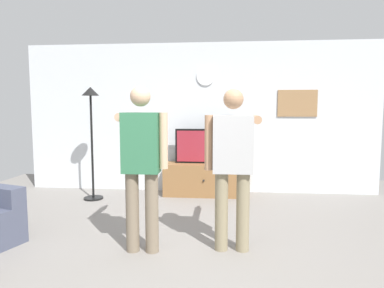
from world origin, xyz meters
name	(u,v)px	position (x,y,z in m)	size (l,w,h in m)	color
ground_plane	(177,258)	(0.00, 0.00, 0.00)	(8.40, 8.40, 0.00)	gray
back_wall	(199,118)	(0.00, 2.95, 1.35)	(6.40, 0.10, 2.70)	silver
tv_stand	(204,179)	(0.12, 2.60, 0.28)	(1.42, 0.48, 0.56)	olive
television	(205,146)	(0.12, 2.65, 0.87)	(1.03, 0.07, 0.60)	black
wall_clock	(206,77)	(0.12, 2.89, 2.10)	(0.32, 0.32, 0.03)	white
framed_picture	(297,103)	(1.74, 2.90, 1.62)	(0.68, 0.04, 0.47)	#997047
floor_lamp	(91,120)	(-1.73, 2.16, 1.34)	(0.32, 0.32, 1.88)	black
person_standing_nearer_lamp	(142,160)	(-0.39, 0.15, 0.99)	(0.56, 0.78, 1.75)	#7A6B56
person_standing_nearer_couch	(233,160)	(0.56, 0.27, 0.98)	(0.59, 0.78, 1.72)	gray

